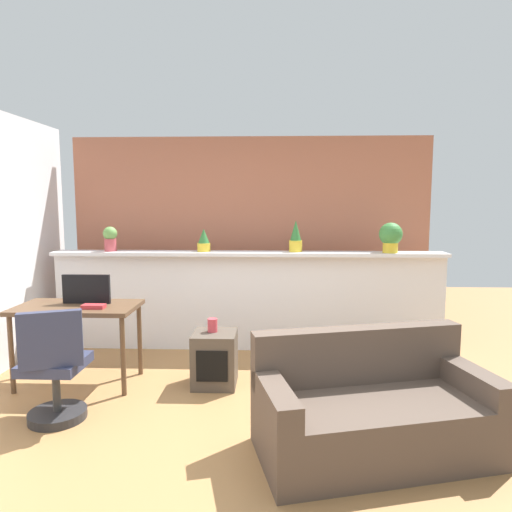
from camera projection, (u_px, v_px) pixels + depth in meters
ground_plane at (233, 434)px, 3.36m from camera, size 12.00×12.00×0.00m
divider_wall at (248, 302)px, 5.28m from camera, size 4.44×0.16×1.10m
plant_shelf at (248, 254)px, 5.17m from camera, size 4.44×0.30×0.04m
brick_wall_behind at (251, 238)px, 5.79m from camera, size 4.44×0.10×2.50m
potted_plant_0 at (110, 238)px, 5.22m from camera, size 0.16×0.16×0.28m
potted_plant_1 at (204, 241)px, 5.19m from camera, size 0.15×0.15×0.26m
potted_plant_2 at (296, 237)px, 5.16m from camera, size 0.15×0.15×0.36m
potted_plant_3 at (391, 236)px, 5.06m from camera, size 0.25×0.25×0.34m
desk at (77, 314)px, 4.23m from camera, size 1.10×0.60×0.75m
tv_monitor at (86, 289)px, 4.28m from camera, size 0.45×0.04×0.27m
office_chair at (55, 374)px, 3.50m from camera, size 0.51×0.51×0.91m
side_cube_shelf at (215, 359)px, 4.25m from camera, size 0.40×0.41×0.50m
vase_on_shelf at (212, 325)px, 4.24m from camera, size 0.09×0.09×0.12m
book_on_desk at (94, 306)px, 4.09m from camera, size 0.20×0.10×0.04m
couch at (372, 411)px, 3.11m from camera, size 1.70×1.12×0.80m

